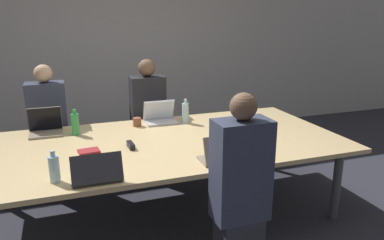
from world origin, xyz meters
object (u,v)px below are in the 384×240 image
(bottle_far_left, at_px, (75,124))
(laptop_near_midright, at_px, (222,154))
(person_far_left, at_px, (49,130))
(bottle_far_center, at_px, (185,113))
(cup_near_midright, at_px, (249,153))
(cup_far_center, at_px, (137,122))
(laptop_far_center, at_px, (160,116))
(person_near_midright, at_px, (240,190))
(laptop_far_left, at_px, (46,126))
(person_far_center, at_px, (148,119))
(bottle_near_left, at_px, (54,169))
(laptop_near_left, at_px, (97,173))
(stapler, at_px, (131,145))

(bottle_far_left, height_order, laptop_near_midright, bottle_far_left)
(person_far_left, xyz_separation_m, bottle_far_center, (1.42, -0.49, 0.19))
(laptop_near_midright, xyz_separation_m, cup_near_midright, (0.26, 0.02, -0.03))
(cup_far_center, relative_size, laptop_near_midright, 0.27)
(person_far_left, xyz_separation_m, laptop_far_center, (1.16, -0.37, 0.15))
(bottle_far_center, bearing_deg, person_near_midright, -93.75)
(laptop_near_midright, height_order, cup_near_midright, laptop_near_midright)
(cup_far_center, relative_size, person_near_midright, 0.07)
(laptop_far_left, xyz_separation_m, cup_far_center, (0.91, -0.05, -0.03))
(person_far_center, relative_size, laptop_near_midright, 4.08)
(bottle_far_center, relative_size, bottle_near_left, 1.14)
(laptop_far_left, height_order, person_far_center, person_far_center)
(bottle_far_center, bearing_deg, laptop_far_center, 153.82)
(laptop_far_left, height_order, laptop_near_midright, laptop_far_left)
(laptop_far_left, bearing_deg, laptop_near_left, -74.49)
(laptop_near_left, bearing_deg, cup_far_center, -113.32)
(bottle_near_left, distance_m, cup_near_midright, 1.53)
(laptop_far_center, relative_size, bottle_near_left, 1.46)
(person_far_center, height_order, person_near_midright, person_far_center)
(bottle_near_left, bearing_deg, bottle_far_center, 39.45)
(person_far_left, height_order, bottle_far_left, person_far_left)
(bottle_far_left, xyz_separation_m, cup_far_center, (0.63, 0.09, -0.07))
(laptop_near_midright, bearing_deg, bottle_far_left, -46.64)
(cup_far_center, bearing_deg, person_far_center, 63.77)
(bottle_far_center, distance_m, bottle_near_left, 1.75)
(laptop_near_midright, bearing_deg, person_far_left, -51.23)
(laptop_far_center, xyz_separation_m, stapler, (-0.46, -0.72, -0.04))
(bottle_far_left, bearing_deg, laptop_far_left, 153.32)
(person_far_center, bearing_deg, person_far_left, -178.84)
(laptop_far_left, xyz_separation_m, laptop_near_left, (0.36, -1.31, -0.01))
(bottle_far_center, bearing_deg, laptop_near_left, -131.52)
(laptop_far_left, distance_m, bottle_far_center, 1.44)
(person_near_midright, bearing_deg, bottle_far_left, -54.92)
(bottle_near_left, relative_size, stapler, 1.55)
(bottle_far_left, xyz_separation_m, bottle_near_left, (-0.20, -1.08, -0.01))
(bottle_near_left, bearing_deg, laptop_near_left, -18.79)
(bottle_far_left, height_order, laptop_near_left, bottle_far_left)
(person_far_left, relative_size, laptop_near_midright, 4.05)
(laptop_near_midright, bearing_deg, laptop_far_center, -82.44)
(person_far_center, bearing_deg, bottle_far_left, -147.30)
(laptop_far_center, relative_size, laptop_near_midright, 1.00)
(bottle_near_left, xyz_separation_m, cup_near_midright, (1.52, -0.03, -0.06))
(person_far_left, relative_size, laptop_near_left, 3.91)
(person_far_center, relative_size, bottle_far_center, 5.21)
(bottle_far_left, bearing_deg, laptop_near_midright, -46.64)
(laptop_far_left, height_order, laptop_near_left, laptop_far_left)
(person_far_left, relative_size, bottle_far_left, 5.37)
(bottle_far_left, distance_m, laptop_near_left, 1.18)
(person_far_left, bearing_deg, bottle_far_left, -63.44)
(laptop_far_center, relative_size, person_near_midright, 0.25)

